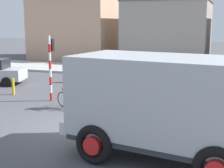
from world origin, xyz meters
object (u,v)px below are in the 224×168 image
Objects in this scene: cyclist at (69,90)px; traffic_light_pole at (51,59)px; truck_foreground at (166,101)px; pedestrian_near_kerb at (80,69)px; bollard_far at (13,86)px.

traffic_light_pole is at bearing 145.82° from cyclist.
truck_foreground is 12.51m from pedestrian_near_kerb.
pedestrian_near_kerb is 1.80× the size of bollard_far.
cyclist is 2.22m from traffic_light_pole.
cyclist is 4.44m from bollard_far.
truck_foreground reaches higher than bollard_far.
traffic_light_pole is 3.56× the size of bollard_far.
traffic_light_pole is 3.11m from bollard_far.
traffic_light_pole reaches higher than cyclist.
truck_foreground is 1.77× the size of traffic_light_pole.
traffic_light_pole is at bearing 143.54° from truck_foreground.
cyclist is (-5.12, 3.88, -0.80)m from truck_foreground.
pedestrian_near_kerb is (-7.58, 9.92, -0.82)m from truck_foreground.
traffic_light_pole is at bearing -8.72° from bollard_far.
traffic_light_pole is (-6.66, 4.92, 0.40)m from truck_foreground.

